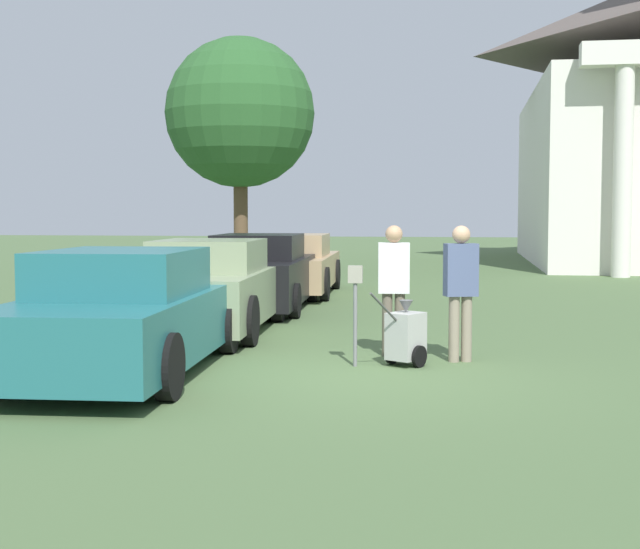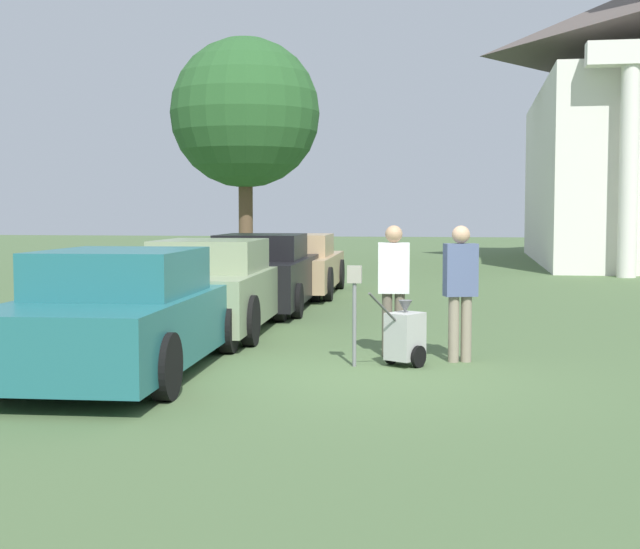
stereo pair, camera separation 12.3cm
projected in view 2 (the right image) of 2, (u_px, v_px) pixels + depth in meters
The scene contains 10 objects.
ground_plane at pixel (346, 377), 10.62m from camera, with size 120.00×120.00×0.00m, color #4C663D.
parked_car_teal at pixel (126, 315), 10.86m from camera, with size 2.29×5.17×1.51m.
parked_car_sage at pixel (213, 289), 14.52m from camera, with size 2.17×4.80×1.52m.
parked_car_black at pixel (263, 274), 17.99m from camera, with size 2.19×5.03×1.52m.
parked_car_tan at pixel (295, 266), 21.22m from camera, with size 2.31×5.14×1.44m.
parking_meter at pixel (354, 296), 11.28m from camera, with size 0.18×0.09×1.29m.
person_worker at pixel (394, 282), 12.06m from camera, with size 0.44×0.27×1.79m.
person_supervisor at pixel (460, 284), 11.61m from camera, with size 0.47×0.34×1.79m.
equipment_cart at pixel (405, 336), 11.35m from camera, with size 0.68×0.95×1.00m.
shade_tree at pixel (245, 113), 27.44m from camera, with size 4.61×4.61×7.32m.
Camera 2 is at (1.46, -10.41, 1.97)m, focal length 50.00 mm.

